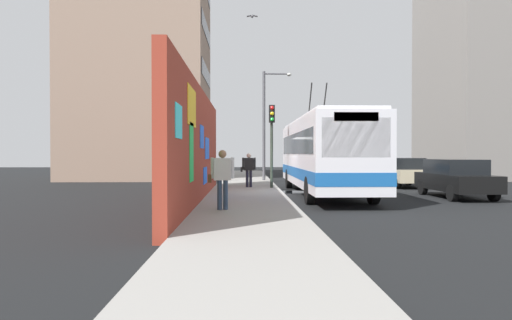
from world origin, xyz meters
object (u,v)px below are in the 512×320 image
object	(u,v)px
parked_car_champagne	(403,172)
street_lamp	(267,118)
city_bus	(323,153)
traffic_light	(272,132)
parked_car_silver	(371,168)
parked_car_black	(455,177)
pedestrian_near_wall	(222,174)
pedestrian_midblock	(249,167)

from	to	relation	value
parked_car_champagne	street_lamp	size ratio (longest dim) A/B	0.60
city_bus	traffic_light	world-z (taller)	city_bus
parked_car_champagne	street_lamp	bearing A→B (deg)	62.01
parked_car_silver	street_lamp	bearing A→B (deg)	108.24
parked_car_black	traffic_light	bearing A→B (deg)	64.51
traffic_light	city_bus	bearing A→B (deg)	-133.41
city_bus	pedestrian_near_wall	bearing A→B (deg)	146.69
city_bus	parked_car_black	bearing A→B (deg)	-105.79
parked_car_silver	parked_car_black	bearing A→B (deg)	180.00
parked_car_black	parked_car_silver	world-z (taller)	same
pedestrian_midblock	parked_car_silver	bearing A→B (deg)	-45.64
parked_car_silver	traffic_light	bearing A→B (deg)	139.97
traffic_light	pedestrian_near_wall	bearing A→B (deg)	166.57
pedestrian_midblock	street_lamp	xyz separation A→B (m)	(5.89, -1.21, 2.92)
parked_car_champagne	traffic_light	bearing A→B (deg)	108.83
pedestrian_near_wall	street_lamp	xyz separation A→B (m)	(14.70, -2.09, 2.86)
parked_car_black	parked_car_silver	xyz separation A→B (m)	(12.26, -0.00, -0.00)
parked_car_black	street_lamp	distance (m)	12.66
traffic_light	parked_car_champagne	bearing A→B (deg)	-71.17
traffic_light	street_lamp	xyz separation A→B (m)	(6.36, -0.10, 1.19)
pedestrian_near_wall	street_lamp	bearing A→B (deg)	-8.08
parked_car_black	street_lamp	xyz separation A→B (m)	(9.87, 7.25, 3.23)
parked_car_champagne	pedestrian_midblock	bearing A→B (deg)	103.49
pedestrian_midblock	parked_car_champagne	bearing A→B (deg)	-76.51
parked_car_silver	parked_car_champagne	bearing A→B (deg)	-180.00
parked_car_silver	pedestrian_midblock	bearing A→B (deg)	134.36
parked_car_black	parked_car_champagne	bearing A→B (deg)	-0.00
parked_car_champagne	street_lamp	world-z (taller)	street_lamp
parked_car_silver	pedestrian_near_wall	distance (m)	19.48
pedestrian_near_wall	street_lamp	distance (m)	15.12
pedestrian_near_wall	pedestrian_midblock	world-z (taller)	pedestrian_near_wall
city_bus	parked_car_black	world-z (taller)	city_bus
city_bus	parked_car_silver	xyz separation A→B (m)	(10.79, -5.20, -1.02)
street_lamp	pedestrian_midblock	bearing A→B (deg)	168.39
city_bus	pedestrian_near_wall	distance (m)	7.57
parked_car_black	parked_car_silver	distance (m)	12.26
traffic_light	street_lamp	size ratio (longest dim) A/B	0.59
parked_car_champagne	parked_car_silver	bearing A→B (deg)	0.00
parked_car_champagne	pedestrian_near_wall	size ratio (longest dim) A/B	2.29
parked_car_silver	traffic_light	size ratio (longest dim) A/B	1.01
parked_car_black	parked_car_champagne	xyz separation A→B (m)	(6.01, -0.00, -0.00)
city_bus	parked_car_black	distance (m)	5.50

